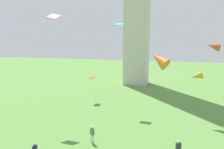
# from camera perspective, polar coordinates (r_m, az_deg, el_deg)

# --- Properties ---
(person_0) EXTENTS (0.51, 0.46, 1.70)m
(person_0) POSITION_cam_1_polar(r_m,az_deg,el_deg) (20.99, 17.79, -18.69)
(person_0) COLOR #235693
(person_0) RESTS_ON ground_plane
(person_4) EXTENTS (0.55, 0.49, 1.82)m
(person_4) POSITION_cam_1_polar(r_m,az_deg,el_deg) (22.83, -5.45, -15.77)
(person_4) COLOR silver
(person_4) RESTS_ON ground_plane
(kite_flying_0) EXTENTS (1.86, 1.26, 0.95)m
(kite_flying_0) POSITION_cam_1_polar(r_m,az_deg,el_deg) (30.07, -15.75, 15.08)
(kite_flying_0) COLOR red
(kite_flying_2) EXTENTS (1.83, 1.23, 1.47)m
(kite_flying_2) POSITION_cam_1_polar(r_m,az_deg,el_deg) (29.66, 22.26, -0.43)
(kite_flying_2) COLOR gold
(kite_flying_4) EXTENTS (1.76, 1.11, 1.43)m
(kite_flying_4) POSITION_cam_1_polar(r_m,az_deg,el_deg) (30.91, 26.16, 6.99)
(kite_flying_4) COLOR #C64D21
(kite_flying_7) EXTENTS (2.05, 1.66, 1.66)m
(kite_flying_7) POSITION_cam_1_polar(r_m,az_deg,el_deg) (17.20, 12.84, 4.06)
(kite_flying_7) COLOR orange
(kite_flying_8) EXTENTS (1.41, 1.76, 0.24)m
(kite_flying_8) POSITION_cam_1_polar(r_m,az_deg,el_deg) (37.33, -5.56, -0.70)
(kite_flying_8) COLOR #E15518
(kite_flying_9) EXTENTS (1.47, 1.01, 0.37)m
(kite_flying_9) POSITION_cam_1_polar(r_m,az_deg,el_deg) (34.17, 1.97, 13.65)
(kite_flying_9) COLOR #1CDEDF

